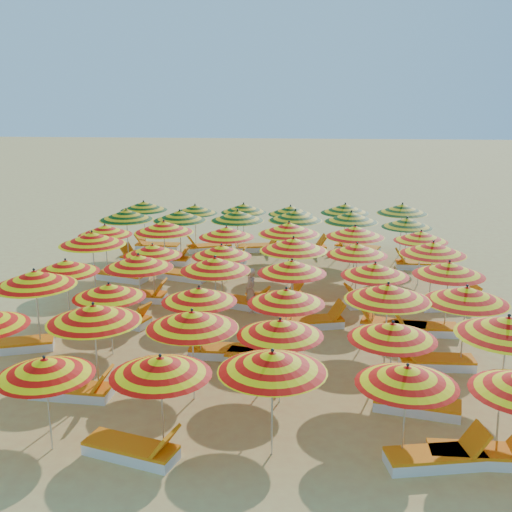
# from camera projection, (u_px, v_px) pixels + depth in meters

# --- Properties ---
(ground) EXTENTS (120.00, 120.00, 0.00)m
(ground) POSITION_uv_depth(u_px,v_px,m) (255.00, 314.00, 18.36)
(ground) COLOR #D3B85E
(ground) RESTS_ON ground
(umbrella_1) EXTENTS (2.17, 2.17, 1.83)m
(umbrella_1) POSITION_uv_depth(u_px,v_px,m) (45.00, 367.00, 11.19)
(umbrella_1) COLOR silver
(umbrella_1) RESTS_ON ground
(umbrella_2) EXTENTS (1.89, 1.89, 1.90)m
(umbrella_2) POSITION_uv_depth(u_px,v_px,m) (161.00, 366.00, 11.10)
(umbrella_2) COLOR silver
(umbrella_2) RESTS_ON ground
(umbrella_3) EXTENTS (2.52, 2.52, 2.03)m
(umbrella_3) POSITION_uv_depth(u_px,v_px,m) (272.00, 362.00, 11.00)
(umbrella_3) COLOR silver
(umbrella_3) RESTS_ON ground
(umbrella_4) EXTENTS (2.03, 2.03, 1.86)m
(umbrella_4) POSITION_uv_depth(u_px,v_px,m) (407.00, 375.00, 10.82)
(umbrella_4) COLOR silver
(umbrella_4) RESTS_ON ground
(umbrella_7) EXTENTS (2.38, 2.38, 2.08)m
(umbrella_7) POSITION_uv_depth(u_px,v_px,m) (94.00, 313.00, 13.17)
(umbrella_7) COLOR silver
(umbrella_7) RESTS_ON ground
(umbrella_8) EXTENTS (1.97, 1.97, 2.01)m
(umbrella_8) POSITION_uv_depth(u_px,v_px,m) (192.00, 320.00, 13.00)
(umbrella_8) COLOR silver
(umbrella_8) RESTS_ON ground
(umbrella_9) EXTENTS (2.09, 2.09, 1.87)m
(umbrella_9) POSITION_uv_depth(u_px,v_px,m) (280.00, 328.00, 12.91)
(umbrella_9) COLOR silver
(umbrella_9) RESTS_ON ground
(umbrella_10) EXTENTS (1.98, 1.98, 1.89)m
(umbrella_10) POSITION_uv_depth(u_px,v_px,m) (393.00, 331.00, 12.70)
(umbrella_10) COLOR silver
(umbrella_10) RESTS_ON ground
(umbrella_11) EXTENTS (2.64, 2.64, 2.13)m
(umbrella_11) POSITION_uv_depth(u_px,v_px,m) (508.00, 326.00, 12.36)
(umbrella_11) COLOR silver
(umbrella_11) RESTS_ON ground
(umbrella_12) EXTENTS (2.18, 2.18, 2.11)m
(umbrella_12) POSITION_uv_depth(u_px,v_px,m) (35.00, 278.00, 15.46)
(umbrella_12) COLOR silver
(umbrella_12) RESTS_ON ground
(umbrella_13) EXTENTS (2.05, 2.05, 1.85)m
(umbrella_13) POSITION_uv_depth(u_px,v_px,m) (109.00, 291.00, 15.26)
(umbrella_13) COLOR silver
(umbrella_13) RESTS_ON ground
(umbrella_14) EXTENTS (2.31, 2.31, 1.88)m
(umbrella_14) POSITION_uv_depth(u_px,v_px,m) (199.00, 294.00, 14.91)
(umbrella_14) COLOR silver
(umbrella_14) RESTS_ON ground
(umbrella_15) EXTENTS (2.19, 2.19, 1.91)m
(umbrella_15) POSITION_uv_depth(u_px,v_px,m) (286.00, 296.00, 14.71)
(umbrella_15) COLOR silver
(umbrella_15) RESTS_ON ground
(umbrella_16) EXTENTS (1.98, 1.98, 2.09)m
(umbrella_16) POSITION_uv_depth(u_px,v_px,m) (388.00, 292.00, 14.49)
(umbrella_16) COLOR silver
(umbrella_16) RESTS_ON ground
(umbrella_17) EXTENTS (2.52, 2.52, 2.03)m
(umbrella_17) POSITION_uv_depth(u_px,v_px,m) (467.00, 295.00, 14.48)
(umbrella_17) COLOR silver
(umbrella_17) RESTS_ON ground
(umbrella_18) EXTENTS (2.05, 2.05, 1.89)m
(umbrella_18) POSITION_uv_depth(u_px,v_px,m) (66.00, 266.00, 17.16)
(umbrella_18) COLOR silver
(umbrella_18) RESTS_ON ground
(umbrella_19) EXTENTS (2.41, 2.41, 2.00)m
(umbrella_19) POSITION_uv_depth(u_px,v_px,m) (138.00, 261.00, 17.28)
(umbrella_19) COLOR silver
(umbrella_19) RESTS_ON ground
(umbrella_20) EXTENTS (1.99, 1.99, 2.01)m
(umbrella_20) POSITION_uv_depth(u_px,v_px,m) (215.00, 264.00, 16.98)
(umbrella_20) COLOR silver
(umbrella_20) RESTS_ON ground
(umbrella_21) EXTENTS (2.37, 2.37, 1.95)m
(umbrella_21) POSITION_uv_depth(u_px,v_px,m) (292.00, 267.00, 16.93)
(umbrella_21) COLOR silver
(umbrella_21) RESTS_ON ground
(umbrella_22) EXTENTS (1.88, 1.88, 1.90)m
(umbrella_22) POSITION_uv_depth(u_px,v_px,m) (375.00, 270.00, 16.81)
(umbrella_22) COLOR silver
(umbrella_22) RESTS_ON ground
(umbrella_23) EXTENTS (2.40, 2.40, 1.98)m
(umbrella_23) POSITION_uv_depth(u_px,v_px,m) (449.00, 269.00, 16.63)
(umbrella_23) COLOR silver
(umbrella_23) RESTS_ON ground
(umbrella_24) EXTENTS (2.12, 2.12, 2.14)m
(umbrella_24) POSITION_uv_depth(u_px,v_px,m) (92.00, 239.00, 19.29)
(umbrella_24) COLOR silver
(umbrella_24) RESTS_ON ground
(umbrella_25) EXTENTS (2.17, 2.17, 1.85)m
(umbrella_25) POSITION_uv_depth(u_px,v_px,m) (153.00, 250.00, 18.96)
(umbrella_25) COLOR silver
(umbrella_25) RESTS_ON ground
(umbrella_26) EXTENTS (2.17, 2.17, 1.88)m
(umbrella_26) POSITION_uv_depth(u_px,v_px,m) (222.00, 251.00, 18.80)
(umbrella_26) COLOR silver
(umbrella_26) RESTS_ON ground
(umbrella_27) EXTENTS (2.09, 2.09, 2.11)m
(umbrella_27) POSITION_uv_depth(u_px,v_px,m) (294.00, 244.00, 18.69)
(umbrella_27) COLOR silver
(umbrella_27) RESTS_ON ground
(umbrella_28) EXTENTS (2.28, 2.28, 1.92)m
(umbrella_28) POSITION_uv_depth(u_px,v_px,m) (357.00, 249.00, 18.80)
(umbrella_28) COLOR silver
(umbrella_28) RESTS_ON ground
(umbrella_29) EXTENTS (2.33, 2.33, 2.04)m
(umbrella_29) POSITION_uv_depth(u_px,v_px,m) (433.00, 248.00, 18.50)
(umbrella_29) COLOR silver
(umbrella_29) RESTS_ON ground
(umbrella_30) EXTENTS (1.87, 1.87, 1.90)m
(umbrella_30) POSITION_uv_depth(u_px,v_px,m) (105.00, 230.00, 21.32)
(umbrella_30) COLOR silver
(umbrella_30) RESTS_ON ground
(umbrella_31) EXTENTS (2.54, 2.54, 2.08)m
(umbrella_31) POSITION_uv_depth(u_px,v_px,m) (164.00, 227.00, 21.11)
(umbrella_31) COLOR silver
(umbrella_31) RESTS_ON ground
(umbrella_32) EXTENTS (2.41, 2.41, 1.93)m
(umbrella_32) POSITION_uv_depth(u_px,v_px,m) (226.00, 232.00, 20.94)
(umbrella_32) COLOR silver
(umbrella_32) RESTS_ON ground
(umbrella_33) EXTENTS (2.60, 2.60, 2.13)m
(umbrella_33) POSITION_uv_depth(u_px,v_px,m) (289.00, 228.00, 20.67)
(umbrella_33) COLOR silver
(umbrella_33) RESTS_ON ground
(umbrella_34) EXTENTS (2.04, 2.04, 2.02)m
(umbrella_34) POSITION_uv_depth(u_px,v_px,m) (355.00, 232.00, 20.65)
(umbrella_34) COLOR silver
(umbrella_34) RESTS_ON ground
(umbrella_35) EXTENTS (2.32, 2.32, 1.85)m
(umbrella_35) POSITION_uv_depth(u_px,v_px,m) (421.00, 236.00, 20.68)
(umbrella_35) COLOR silver
(umbrella_35) RESTS_ON ground
(umbrella_36) EXTENTS (2.21, 2.21, 2.08)m
(umbrella_36) POSITION_uv_depth(u_px,v_px,m) (126.00, 215.00, 23.02)
(umbrella_36) COLOR silver
(umbrella_36) RESTS_ON ground
(umbrella_37) EXTENTS (1.93, 1.93, 2.04)m
(umbrella_37) POSITION_uv_depth(u_px,v_px,m) (180.00, 216.00, 23.04)
(umbrella_37) COLOR silver
(umbrella_37) RESTS_ON ground
(umbrella_38) EXTENTS (2.45, 2.45, 2.05)m
(umbrella_38) POSITION_uv_depth(u_px,v_px,m) (238.00, 216.00, 23.01)
(umbrella_38) COLOR silver
(umbrella_38) RESTS_ON ground
(umbrella_39) EXTENTS (2.48, 2.48, 2.07)m
(umbrella_39) POSITION_uv_depth(u_px,v_px,m) (295.00, 215.00, 22.94)
(umbrella_39) COLOR silver
(umbrella_39) RESTS_ON ground
(umbrella_40) EXTENTS (1.97, 1.97, 2.05)m
(umbrella_40) POSITION_uv_depth(u_px,v_px,m) (351.00, 217.00, 22.80)
(umbrella_40) COLOR silver
(umbrella_40) RESTS_ON ground
(umbrella_41) EXTENTS (2.01, 2.01, 1.88)m
(umbrella_41) POSITION_uv_depth(u_px,v_px,m) (407.00, 223.00, 22.54)
(umbrella_41) COLOR silver
(umbrella_41) RESTS_ON ground
(umbrella_42) EXTENTS (2.11, 2.11, 1.95)m
(umbrella_42) POSITION_uv_depth(u_px,v_px,m) (144.00, 206.00, 25.28)
(umbrella_42) COLOR silver
(umbrella_42) RESTS_ON ground
(umbrella_43) EXTENTS (2.22, 2.22, 1.86)m
(umbrella_43) POSITION_uv_depth(u_px,v_px,m) (195.00, 209.00, 25.04)
(umbrella_43) COLOR silver
(umbrella_43) RESTS_ON ground
(umbrella_44) EXTENTS (2.11, 2.11, 1.90)m
(umbrella_44) POSITION_uv_depth(u_px,v_px,m) (244.00, 208.00, 25.10)
(umbrella_44) COLOR silver
(umbrella_44) RESTS_ON ground
(umbrella_45) EXTENTS (2.13, 2.13, 1.85)m
(umbrella_45) POSITION_uv_depth(u_px,v_px,m) (291.00, 210.00, 24.86)
(umbrella_45) COLOR silver
(umbrella_45) RESTS_ON ground
(umbrella_46) EXTENTS (2.42, 2.42, 2.00)m
(umbrella_46) POSITION_uv_depth(u_px,v_px,m) (345.00, 209.00, 24.54)
(umbrella_46) COLOR silver
(umbrella_46) RESTS_ON ground
(umbrella_47) EXTENTS (2.31, 2.31, 2.04)m
(umbrella_47) POSITION_uv_depth(u_px,v_px,m) (402.00, 209.00, 24.28)
(umbrella_47) COLOR silver
(umbrella_47) RESTS_ON ground
(lounger_0) EXTENTS (1.83, 1.07, 0.69)m
(lounger_0) POSITION_uv_depth(u_px,v_px,m) (133.00, 450.00, 11.32)
(lounger_0) COLOR white
(lounger_0) RESTS_ON ground
(lounger_1) EXTENTS (1.81, 0.90, 0.69)m
(lounger_1) POSITION_uv_depth(u_px,v_px,m) (438.00, 457.00, 11.08)
(lounger_1) COLOR white
(lounger_1) RESTS_ON ground
(lounger_2) EXTENTS (1.74, 0.60, 0.69)m
(lounger_2) POSITION_uv_depth(u_px,v_px,m) (481.00, 454.00, 11.17)
(lounger_2) COLOR white
(lounger_2) RESTS_ON ground
(lounger_3) EXTENTS (1.77, 0.70, 0.69)m
(lounger_3) POSITION_uv_depth(u_px,v_px,m) (73.00, 390.00, 13.51)
(lounger_3) COLOR white
(lounger_3) RESTS_ON ground
(lounger_4) EXTENTS (1.82, 0.95, 0.69)m
(lounger_4) POSITION_uv_depth(u_px,v_px,m) (415.00, 404.00, 12.91)
(lounger_4) COLOR white
(lounger_4) RESTS_ON ground
(lounger_5) EXTENTS (1.83, 1.09, 0.69)m
(lounger_5) POSITION_uv_depth(u_px,v_px,m) (16.00, 345.00, 15.85)
(lounger_5) COLOR white
(lounger_5) RESTS_ON ground
(lounger_6) EXTENTS (1.74, 0.61, 0.69)m
(lounger_6) POSITION_uv_depth(u_px,v_px,m) (223.00, 351.00, 15.50)
(lounger_6) COLOR white
(lounger_6) RESTS_ON ground
(lounger_7) EXTENTS (1.82, 0.96, 0.69)m
(lounger_7) POSITION_uv_depth(u_px,v_px,m) (264.00, 359.00, 15.05)
(lounger_7) COLOR white
(lounger_7) RESTS_ON ground
(lounger_8) EXTENTS (1.74, 0.61, 0.69)m
(lounger_8) POSITION_uv_depth(u_px,v_px,m) (435.00, 361.00, 14.91)
(lounger_8) COLOR white
(lounger_8) RESTS_ON ground
(lounger_9) EXTENTS (1.82, 1.19, 0.69)m
(lounger_9) POSITION_uv_depth(u_px,v_px,m) (122.00, 318.00, 17.61)
(lounger_9) COLOR white
(lounger_9) RESTS_ON ground
(lounger_10) EXTENTS (1.82, 0.99, 0.69)m
(lounger_10) POSITION_uv_depth(u_px,v_px,m) (313.00, 322.00, 17.37)
(lounger_10) COLOR white
(lounger_10) RESTS_ON ground
(lounger_11) EXTENTS (1.82, 0.99, 0.69)m
(lounger_11) POSITION_uv_depth(u_px,v_px,m) (391.00, 325.00, 17.12)
(lounger_11) COLOR white
(lounger_11) RESTS_ON ground
(lounger_12) EXTENTS (1.74, 0.59, 0.69)m
(lounger_12) POSITION_uv_depth(u_px,v_px,m) (423.00, 329.00, 16.89)
(lounger_12) COLOR white
(lounger_12) RESTS_ON ground
(lounger_13) EXTENTS (1.77, 0.70, 0.69)m
(lounger_13) POSITION_uv_depth(u_px,v_px,m) (139.00, 296.00, 19.49)
(lounger_13) COLOR white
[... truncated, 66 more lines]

